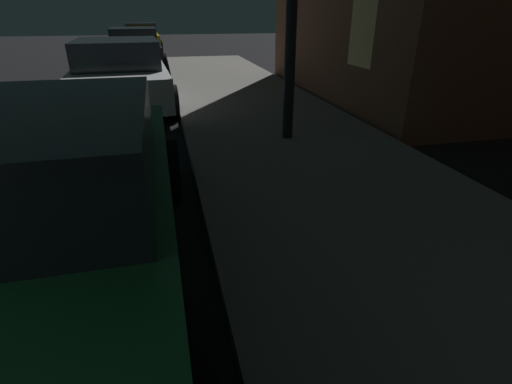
% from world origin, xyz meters
% --- Properties ---
extents(car_green, '(2.00, 4.33, 1.43)m').
position_xyz_m(car_green, '(2.85, 2.59, 0.71)').
color(car_green, '#19592D').
rests_on(car_green, ground).
extents(car_white, '(2.30, 4.39, 1.43)m').
position_xyz_m(car_white, '(2.85, 8.93, 0.72)').
color(car_white, silver).
rests_on(car_white, ground).
extents(car_black, '(2.16, 4.62, 1.43)m').
position_xyz_m(car_black, '(2.85, 15.63, 0.72)').
color(car_black, black).
rests_on(car_black, ground).
extents(car_yellow_cab, '(2.09, 4.25, 1.43)m').
position_xyz_m(car_yellow_cab, '(2.85, 22.58, 0.70)').
color(car_yellow_cab, gold).
rests_on(car_yellow_cab, ground).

